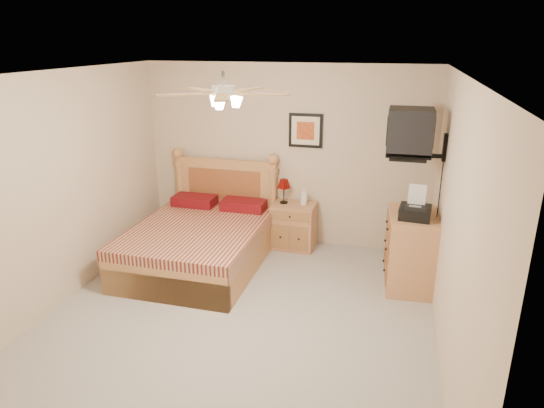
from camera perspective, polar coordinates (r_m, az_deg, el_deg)
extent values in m
plane|color=#A29C93|center=(5.23, -4.10, -13.52)|extent=(4.50, 4.50, 0.00)
cube|color=white|center=(4.42, -4.88, 14.96)|extent=(4.00, 4.50, 0.04)
cube|color=beige|center=(6.76, 1.68, 5.68)|extent=(4.00, 0.04, 2.50)
cube|color=beige|center=(2.86, -19.55, -15.19)|extent=(4.00, 0.04, 2.50)
cube|color=beige|center=(5.63, -24.13, 1.24)|extent=(0.04, 4.50, 2.50)
cube|color=beige|center=(4.48, 20.57, -2.59)|extent=(0.04, 4.50, 2.50)
cube|color=#BA764C|center=(6.78, 2.57, -2.58)|extent=(0.60, 0.46, 0.63)
imported|color=white|center=(6.62, 3.78, 0.88)|extent=(0.11, 0.11, 0.24)
cube|color=black|center=(6.61, 3.98, 8.62)|extent=(0.46, 0.04, 0.46)
cube|color=#C47F50|center=(5.90, 16.01, -5.27)|extent=(0.59, 0.80, 0.91)
imported|color=beige|center=(5.96, 16.04, -0.20)|extent=(0.28, 0.32, 0.03)
imported|color=tan|center=(5.99, 16.14, 0.10)|extent=(0.21, 0.27, 0.02)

